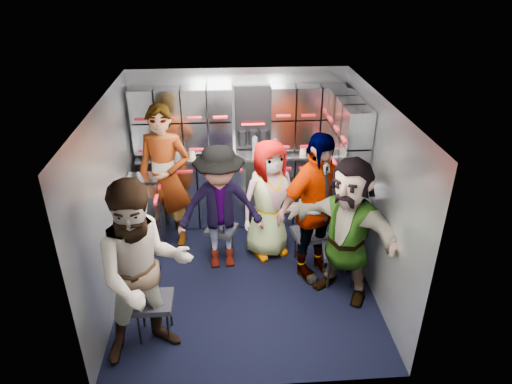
{
  "coord_description": "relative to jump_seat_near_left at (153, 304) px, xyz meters",
  "views": [
    {
      "loc": [
        -0.18,
        -4.24,
        3.38
      ],
      "look_at": [
        0.14,
        0.35,
        0.95
      ],
      "focal_mm": 32.0,
      "sensor_mm": 36.0,
      "label": 1
    }
  ],
  "objects": [
    {
      "name": "cup_right",
      "position": [
        1.75,
        2.05,
        0.68
      ],
      "size": [
        0.08,
        0.08,
        0.09
      ],
      "primitive_type": "cylinder",
      "color": "tan",
      "rests_on": "counter"
    },
    {
      "name": "jump_seat_mid_left",
      "position": [
        0.66,
        1.3,
        -0.03
      ],
      "size": [
        0.43,
        0.42,
        0.4
      ],
      "rotation": [
        0.0,
        0.0,
        -0.36
      ],
      "color": "black",
      "rests_on": "ground"
    },
    {
      "name": "attendant_standing",
      "position": [
        -0.02,
        1.68,
        0.53
      ],
      "size": [
        0.75,
        0.57,
        1.83
      ],
      "primitive_type": "imported",
      "rotation": [
        0.0,
        0.0,
        -0.22
      ],
      "color": "black",
      "rests_on": "ground"
    },
    {
      "name": "attendant_arc_c",
      "position": [
        1.24,
        1.34,
        0.36
      ],
      "size": [
        0.86,
        0.73,
        1.5
      ],
      "primitive_type": "imported",
      "rotation": [
        0.0,
        0.0,
        0.4
      ],
      "color": "black",
      "rests_on": "ground"
    },
    {
      "name": "jump_seat_near_left",
      "position": [
        0.0,
        0.0,
        0.0
      ],
      "size": [
        0.37,
        0.35,
        0.44
      ],
      "rotation": [
        0.0,
        0.0,
        0.0
      ],
      "color": "black",
      "rests_on": "ground"
    },
    {
      "name": "cart_bank_back",
      "position": [
        0.93,
        2.11,
        0.1
      ],
      "size": [
        2.68,
        0.38,
        0.99
      ],
      "primitive_type": "cube",
      "color": "#A3AAB3",
      "rests_on": "ground"
    },
    {
      "name": "coffee_niche",
      "position": [
        1.11,
        2.23,
        1.08
      ],
      "size": [
        0.46,
        0.16,
        0.84
      ],
      "primitive_type": null,
      "color": "black",
      "rests_on": "wall_back"
    },
    {
      "name": "attendant_arc_d",
      "position": [
        1.7,
        0.87,
        0.49
      ],
      "size": [
        1.1,
        0.89,
        1.76
      ],
      "primitive_type": "imported",
      "rotation": [
        0.0,
        0.0,
        0.53
      ],
      "color": "black",
      "rests_on": "ground"
    },
    {
      "name": "locker_bank_back",
      "position": [
        0.93,
        2.17,
        1.1
      ],
      "size": [
        2.68,
        0.28,
        0.82
      ],
      "primitive_type": "cube",
      "color": "#A3AAB3",
      "rests_on": "wall_back"
    },
    {
      "name": "cup_left",
      "position": [
        0.31,
        2.05,
        0.69
      ],
      "size": [
        0.08,
        0.08,
        0.1
      ],
      "primitive_type": "cylinder",
      "color": "tan",
      "rests_on": "counter"
    },
    {
      "name": "wall_right",
      "position": [
        2.33,
        0.82,
        0.66
      ],
      "size": [
        0.04,
        3.0,
        2.1
      ],
      "primitive_type": "cube",
      "color": "#989EA6",
      "rests_on": "ground"
    },
    {
      "name": "bottle_mid",
      "position": [
        1.12,
        2.06,
        0.76
      ],
      "size": [
        0.07,
        0.07,
        0.24
      ],
      "primitive_type": "cylinder",
      "color": "white",
      "rests_on": "counter"
    },
    {
      "name": "wall_back",
      "position": [
        0.93,
        2.32,
        0.66
      ],
      "size": [
        2.8,
        0.04,
        2.1
      ],
      "primitive_type": "cube",
      "color": "#989EA6",
      "rests_on": "ground"
    },
    {
      "name": "ceiling",
      "position": [
        0.93,
        0.82,
        1.71
      ],
      "size": [
        2.8,
        3.0,
        0.02
      ],
      "primitive_type": "cube",
      "color": "silver",
      "rests_on": "wall_back"
    },
    {
      "name": "jump_seat_near_right",
      "position": [
        1.98,
        0.69,
        -0.0
      ],
      "size": [
        0.41,
        0.39,
        0.44
      ],
      "rotation": [
        0.0,
        0.0,
        -0.12
      ],
      "color": "black",
      "rests_on": "ground"
    },
    {
      "name": "counter",
      "position": [
        0.93,
        2.11,
        0.62
      ],
      "size": [
        2.68,
        0.42,
        0.03
      ],
      "primitive_type": "cube",
      "color": "#AEB0B5",
      "rests_on": "cart_bank_back"
    },
    {
      "name": "jump_seat_mid_right",
      "position": [
        1.7,
        1.05,
        0.01
      ],
      "size": [
        0.45,
        0.43,
        0.46
      ],
      "rotation": [
        0.0,
        0.0,
        0.19
      ],
      "color": "black",
      "rests_on": "ground"
    },
    {
      "name": "right_cabinet",
      "position": [
        2.18,
        1.42,
        0.11
      ],
      "size": [
        0.28,
        1.2,
        1.0
      ],
      "primitive_type": "cube",
      "color": "#A3AAB3",
      "rests_on": "ground"
    },
    {
      "name": "red_latch_strip",
      "position": [
        0.93,
        1.91,
        0.49
      ],
      "size": [
        2.6,
        0.02,
        0.03
      ],
      "primitive_type": "cube",
      "color": "#B5111A",
      "rests_on": "cart_bank_back"
    },
    {
      "name": "wall_left",
      "position": [
        -0.47,
        0.82,
        0.66
      ],
      "size": [
        0.04,
        3.0,
        2.1
      ],
      "primitive_type": "cube",
      "color": "#989EA6",
      "rests_on": "ground"
    },
    {
      "name": "attendant_arc_a",
      "position": [
        -0.0,
        -0.18,
        0.51
      ],
      "size": [
        1.05,
        0.94,
        1.79
      ],
      "primitive_type": "imported",
      "rotation": [
        0.0,
        0.0,
        0.36
      ],
      "color": "black",
      "rests_on": "ground"
    },
    {
      "name": "bottle_right",
      "position": [
        1.38,
        2.06,
        0.75
      ],
      "size": [
        0.07,
        0.07,
        0.23
      ],
      "primitive_type": "cylinder",
      "color": "white",
      "rests_on": "counter"
    },
    {
      "name": "floor",
      "position": [
        0.93,
        0.82,
        -0.39
      ],
      "size": [
        3.0,
        3.0,
        0.0
      ],
      "primitive_type": "plane",
      "color": "black",
      "rests_on": "ground"
    },
    {
      "name": "locker_bank_right",
      "position": [
        2.18,
        1.52,
        1.1
      ],
      "size": [
        0.28,
        1.0,
        0.82
      ],
      "primitive_type": "cube",
      "color": "#A3AAB3",
      "rests_on": "wall_right"
    },
    {
      "name": "bottle_left",
      "position": [
        0.12,
        2.06,
        0.75
      ],
      "size": [
        0.07,
        0.07,
        0.23
      ],
      "primitive_type": "cylinder",
      "color": "white",
      "rests_on": "counter"
    },
    {
      "name": "jump_seat_center",
      "position": [
        1.24,
        1.52,
        0.02
      ],
      "size": [
        0.43,
        0.41,
        0.47
      ],
      "rotation": [
        0.0,
        0.0,
        0.09
      ],
      "color": "black",
      "rests_on": "ground"
    },
    {
      "name": "cart_bank_left",
      "position": [
        -0.26,
        1.38,
        0.1
      ],
      "size": [
        0.38,
        0.76,
        0.99
      ],
      "primitive_type": "cube",
      "color": "#A3AAB3",
      "rests_on": "ground"
    },
    {
      "name": "attendant_arc_b",
      "position": [
        0.66,
        1.12,
        0.38
      ],
      "size": [
        1.03,
        0.64,
        1.54
      ],
      "primitive_type": "imported",
      "rotation": [
        0.0,
        0.0,
        0.06
      ],
      "color": "black",
      "rests_on": "ground"
    },
    {
      "name": "attendant_arc_e",
      "position": [
        1.98,
        0.51,
        0.42
      ],
      "size": [
        1.45,
        1.35,
        1.63
      ],
      "primitive_type": "imported",
      "rotation": [
        0.0,
        0.0,
        -0.72
      ],
      "color": "black",
      "rests_on": "ground"
    }
  ]
}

